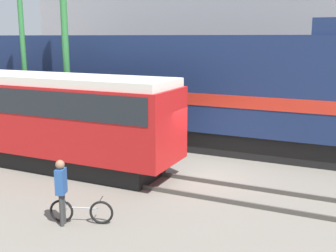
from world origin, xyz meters
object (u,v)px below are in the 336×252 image
at_px(person, 61,186).
at_px(utility_pole_center, 66,59).
at_px(utility_pole_left, 24,65).
at_px(streetcar, 28,113).
at_px(freight_locomotive, 172,88).
at_px(bicycle, 81,212).

height_order(person, utility_pole_center, utility_pole_center).
bearing_deg(utility_pole_left, streetcar, -45.50).
bearing_deg(streetcar, utility_pole_center, 93.60).
height_order(person, utility_pole_left, utility_pole_left).
relative_size(streetcar, utility_pole_center, 1.56).
distance_m(streetcar, person, 6.30).
distance_m(freight_locomotive, utility_pole_left, 6.93).
bearing_deg(utility_pole_center, freight_locomotive, 34.15).
xyz_separation_m(freight_locomotive, bicycle, (1.45, -8.99, -2.28)).
bearing_deg(streetcar, bicycle, -35.59).
relative_size(utility_pole_left, utility_pole_center, 0.92).
bearing_deg(freight_locomotive, utility_pole_left, -157.33).
bearing_deg(bicycle, utility_pole_left, 140.76).
relative_size(freight_locomotive, utility_pole_left, 2.54).
bearing_deg(utility_pole_center, utility_pole_left, 180.00).
height_order(streetcar, utility_pole_center, utility_pole_center).
bearing_deg(streetcar, person, -39.87).
height_order(bicycle, utility_pole_left, utility_pole_left).
height_order(bicycle, utility_pole_center, utility_pole_center).
relative_size(person, utility_pole_center, 0.23).
bearing_deg(bicycle, person, -142.90).
distance_m(person, utility_pole_center, 8.76).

